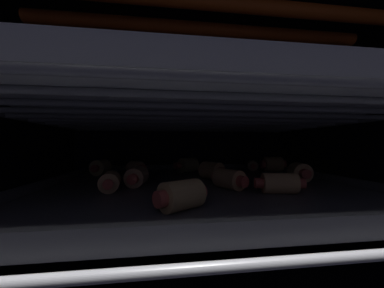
{
  "coord_description": "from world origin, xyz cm",
  "views": [
    {
      "loc": [
        -5.52,
        -33.85,
        15.65
      ],
      "look_at": [
        0.0,
        7.37,
        16.0
      ],
      "focal_mm": 20.14,
      "sensor_mm": 36.0,
      "label": 1
    }
  ],
  "objects": [
    {
      "name": "ground_plane",
      "position": [
        0.0,
        0.0,
        -0.6
      ],
      "size": [
        58.47,
        51.32,
        1.2
      ],
      "primitive_type": "cube",
      "color": "black"
    },
    {
      "name": "oven_wall_back",
      "position": [
        0.0,
        25.06,
        17.03
      ],
      "size": [
        58.47,
        1.2,
        34.06
      ],
      "primitive_type": "cube",
      "color": "black",
      "rests_on": "ground_plane"
    },
    {
      "name": "oven_wall_right",
      "position": [
        28.64,
        0.0,
        17.03
      ],
      "size": [
        1.2,
        48.92,
        34.06
      ],
      "primitive_type": "cube",
      "color": "black",
      "rests_on": "ground_plane"
    },
    {
      "name": "oven_ceiling",
      "position": [
        0.0,
        0.0,
        34.66
      ],
      "size": [
        58.47,
        51.32,
        1.2
      ],
      "primitive_type": "cube",
      "color": "black"
    },
    {
      "name": "heating_element",
      "position": [
        0.0,
        0.0,
        31.49
      ],
      "size": [
        44.86,
        23.22,
        1.69
      ],
      "color": "#F25919"
    },
    {
      "name": "oven_rack_lower",
      "position": [
        0.0,
        0.0,
        8.69
      ],
      "size": [
        53.47,
        47.94,
        0.72
      ],
      "color": "slate"
    },
    {
      "name": "baking_tray_lower",
      "position": [
        0.0,
        0.0,
        9.49
      ],
      "size": [
        44.82,
        41.37,
        1.8
      ],
      "color": "#4C4C51",
      "rests_on": "oven_rack_lower"
    },
    {
      "name": "pig_in_blanket_lower_0",
      "position": [
        -11.04,
        11.14,
        11.14
      ],
      "size": [
        4.61,
        4.75,
        2.76
      ],
      "rotation": [
        0.0,
        0.0,
        3.9
      ],
      "color": "tan",
      "rests_on": "baking_tray_lower"
    },
    {
      "name": "pig_in_blanket_lower_1",
      "position": [
        -9.33,
        -1.56,
        11.14
      ],
      "size": [
        3.24,
        5.78,
        2.78
      ],
      "rotation": [
        0.0,
        0.0,
        6.16
      ],
      "color": "tan",
      "rests_on": "baking_tray_lower"
    },
    {
      "name": "pig_in_blanket_lower_2",
      "position": [
        -0.35,
        14.04,
        11.35
      ],
      "size": [
        6.02,
        4.62,
        3.18
      ],
      "rotation": [
        0.0,
        0.0,
        5.24
      ],
      "color": "tan",
      "rests_on": "baking_tray_lower"
    },
    {
      "name": "pig_in_blanket_lower_3",
      "position": [
        15.69,
        15.59,
        10.96
      ],
      "size": [
        3.47,
        5.87,
        2.41
      ],
      "rotation": [
        0.0,
        0.0,
        5.99
      ],
      "color": "tan",
      "rests_on": "baking_tray_lower"
    },
    {
      "name": "pig_in_blanket_lower_4",
      "position": [
        -3.85,
        -14.09,
        11.12
      ],
      "size": [
        5.25,
        4.36,
        2.73
      ],
      "rotation": [
        0.0,
        0.0,
        5.3
      ],
      "color": "tan",
      "rests_on": "baking_tray_lower"
    },
    {
      "name": "pig_in_blanket_lower_5",
      "position": [
        16.86,
        -0.97,
        11.28
      ],
      "size": [
        3.62,
        5.33,
        3.05
      ],
      "rotation": [
        0.0,
        0.0,
        2.93
      ],
      "color": "tan",
      "rests_on": "baking_tray_lower"
    },
    {
      "name": "pig_in_blanket_lower_6",
      "position": [
        -18.05,
        11.61,
        11.29
      ],
      "size": [
        3.75,
        5.17,
        3.07
      ],
      "rotation": [
        0.0,
        0.0,
        2.91
      ],
      "color": "tan",
      "rests_on": "baking_tray_lower"
    },
    {
      "name": "pig_in_blanket_lower_7",
      "position": [
        2.98,
        3.33,
        11.28
      ],
      "size": [
        4.57,
        5.54,
        3.04
      ],
      "rotation": [
        0.0,
        0.0,
        0.56
      ],
      "color": "tan",
      "rests_on": "baking_tray_lower"
    },
    {
      "name": "pig_in_blanket_lower_8",
      "position": [
        3.4,
        -5.34,
        11.1
      ],
      "size": [
        4.17,
        5.96,
        2.69
      ],
      "rotation": [
        0.0,
        0.0,
        0.45
      ],
      "color": "tan",
      "rests_on": "baking_tray_lower"
    },
    {
      "name": "pig_in_blanket_lower_9",
      "position": [
        19.35,
        12.38,
        11.44
      ],
      "size": [
        5.72,
        3.93,
        3.37
      ],
      "rotation": [
        0.0,
        0.0,
        4.55
      ],
      "color": "tan",
      "rests_on": "baking_tray_lower"
    },
    {
      "name": "pig_in_blanket_lower_10",
      "position": [
        8.73,
        -8.9,
        11.03
      ],
      "size": [
        6.14,
        3.28,
        2.54
      ],
      "rotation": [
        0.0,
        0.0,
        4.52
      ],
      "color": "tan",
      "rests_on": "baking_tray_lower"
    },
    {
      "name": "pig_in_blanket_lower_11",
      "position": [
        -12.36,
        -4.74,
        11.01
      ],
      "size": [
        2.91,
        5.0,
        2.51
      ],
      "rotation": [
        0.0,
        0.0,
        3.26
      ],
      "color": "tan",
      "rests_on": "baking_tray_lower"
    },
    {
      "name": "oven_rack_upper",
      "position": [
        0.0,
        -0.0,
        19.71
      ],
      "size": [
        53.44,
        47.94,
        0.69
      ],
      "color": "slate"
    },
    {
      "name": "baking_tray_upper",
      "position": [
        0.0,
        0.0,
        20.6
      ],
      "size": [
        44.82,
        41.37,
        2.47
      ],
      "color": "silver",
      "rests_on": "oven_rack_upper"
    },
    {
      "name": "pig_in_blanket_upper_0",
      "position": [
        0.09,
        7.31,
        22.29
      ],
      "size": [
        4.03,
        5.22,
        3.08
      ],
      "rotation": [
        0.0,
        0.0,
        2.78
      ],
      "color": "tan",
      "rests_on": "baking_tray_upper"
    },
    {
      "name": "pig_in_blanket_upper_1",
      "position": [
        -13.68,
        -12.91,
        22.39
      ],
      "size": [
        4.56,
        5.56,
        3.27
      ],
      "rotation": [
        0.0,
        0.0,
        0.57
      ],
      "color": "tan",
      "rests_on": "baking_tray_upper"
    },
    {
      "name": "pig_in_blanket_upper_2",
      "position": [
        -8.31,
        6.51,
        22.24
      ],
      "size": [
        5.33,
        3.39,
        2.97
      ],
      "rotation": [
        0.0,
        0.0,
        1.7
      ],
      "color": "tan",
      "rests_on": "baking_tray_upper"
    },
    {
      "name": "pig_in_blanket_upper_3",
      "position": [
        -6.29,
        12.71,
        22.02
      ],
      "size": [
        2.64,
        5.26,
        2.54
      ],
      "rotation": [
        0.0,
        0.0,
        3.17
      ],
      "color": "tan",
      "rests_on": "baking_tray_upper"
    },
    {
      "name": "pig_in_blanket_upper_4",
      "position": [
        -0.91,
        -6.52,
        22.22
      ],
      "size": [
        4.92,
        3.09,
        2.93
      ],
      "rotation": [
        0.0,
        0.0,
        1.52
      ],
      "color": "tan",
      "rests_on": "baking_tray_upper"
    },
    {
      "name": "pig_in_blanket_upper_5",
      "position": [
        16.8,
        -13.34,
        22.21
      ],
      "size": [
        5.57,
        3.56,
        2.91
      ],
      "rotation": [
        0.0,
        0.0,
        1.4
      ],
      "color": "tan",
      "rests_on": "baking_tray_upper"
    },
    {
      "name": "pig_in_blanket_upper_6",
      "position": [
        -2.02,
        14.26,
        22.43
      ],
      "size": [
        5.27,
        4.15,
        3.37
      ],
      "rotation": [
        0.0,
        0.0,
        4.35
      ],
      "color": "tan",
      "rests_on": "baking_tray_upper"
    },
    {
      "name": "pig_in_blanket_upper_7",
      "position": [
        -13.77,
        2.63,
        22.09
      ],
      "size": [
        5.25,
        2.72,
        2.69
      ],
      "rotation": [
        0.0,
        0.0,
        1.58
      ],
      "color": "tan",
      "rests_on": "baking_tray_upper"
    },
    {
      "name": "pig_in_blanket_upper_8",
      "position": [
        -18.99,
        7.69,
        22.19
      ],
      "size": [
        5.2,
        3.78,
        2.87
      ],
      "rotation": [
        0.0,
        0.0,
        1.26
      ],
      "color": "tan",
      "rests_on": "baking_tray_upper"
    },
    {
      "name": "pig_in_blanket_upper_9",
      "position": [
        3.8,
        -3.02,
        22.36
      ],
      "size": [
        4.47,
        4.47,
        3.22
      ],
      "rotation": [
        0.0,
        0.0,
        5.52
      ],
      "color": "tan",
      "rests_on": "baking_tray_upper"
    }
  ]
}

